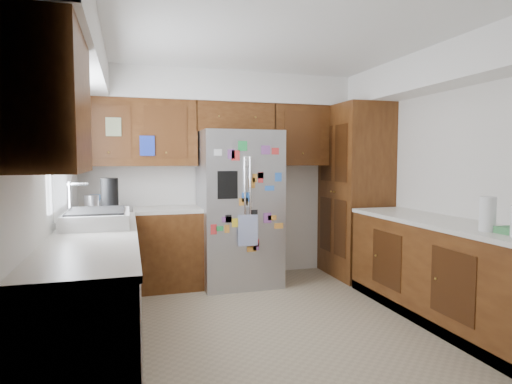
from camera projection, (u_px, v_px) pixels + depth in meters
floor at (271, 319)px, 3.96m from camera, size 3.60×3.60×0.00m
room_shell at (249, 123)px, 4.14m from camera, size 3.64×3.24×2.52m
left_counter_run at (116, 285)px, 3.56m from camera, size 1.36×3.20×0.92m
right_counter_run at (444, 275)px, 3.90m from camera, size 0.63×2.25×0.92m
pantry at (355, 191)px, 5.40m from camera, size 0.60×0.90×2.15m
fridge at (239, 208)px, 5.04m from camera, size 0.90×0.79×1.80m
bridge_cabinet at (234, 118)px, 5.18m from camera, size 0.96×0.34×0.35m
fridge_top_items at (231, 92)px, 5.12m from camera, size 0.64×0.34×0.30m
sink_assembly at (97, 218)px, 3.55m from camera, size 0.52×0.70×0.37m
left_counter_clutter at (105, 202)px, 4.23m from camera, size 0.34×0.86×0.38m
paper_towel at (488, 214)px, 3.28m from camera, size 0.12×0.12×0.27m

